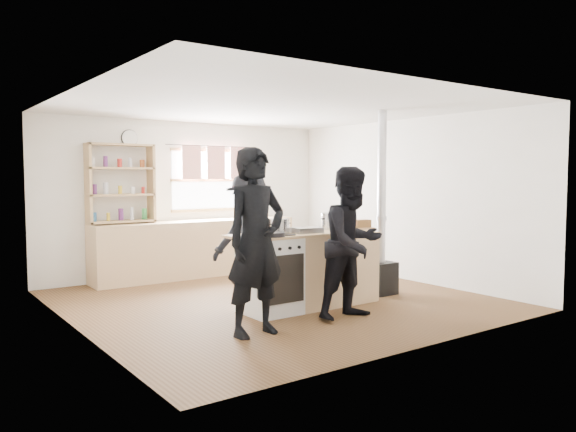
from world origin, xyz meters
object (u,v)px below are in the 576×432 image
object	(u,v)px
roast_tray	(307,230)
stockpot_stove	(280,226)
bread_board	(362,225)
person_far	(249,235)
stockpot_counter	(333,221)
flue_heater	(381,246)
person_near_right	(353,243)
person_near_left	(256,242)
cooking_island	(310,269)
thermos	(240,209)
skillet_greens	(273,234)

from	to	relation	value
roast_tray	stockpot_stove	distance (m)	0.33
bread_board	person_far	size ratio (longest dim) A/B	0.19
stockpot_counter	person_far	bearing A→B (deg)	132.70
flue_heater	person_near_right	size ratio (longest dim) A/B	1.45
stockpot_stove	person_near_left	xyz separation A→B (m)	(-0.82, -0.76, -0.07)
cooking_island	person_near_right	distance (m)	0.84
cooking_island	person_far	bearing A→B (deg)	106.58
person_near_left	thermos	bearing A→B (deg)	56.28
cooking_island	stockpot_stove	xyz separation A→B (m)	(-0.39, 0.09, 0.55)
cooking_island	stockpot_counter	size ratio (longest dim) A/B	6.16
thermos	cooking_island	size ratio (longest dim) A/B	0.16
skillet_greens	roast_tray	distance (m)	0.59
person_near_right	skillet_greens	bearing A→B (deg)	141.42
stockpot_stove	stockpot_counter	world-z (taller)	stockpot_counter
roast_tray	bread_board	world-z (taller)	bread_board
stockpot_counter	thermos	bearing A→B (deg)	86.04
thermos	stockpot_stove	xyz separation A→B (m)	(-1.05, -2.68, -0.04)
skillet_greens	person_near_left	bearing A→B (deg)	-138.72
cooking_island	flue_heater	distance (m)	1.27
bread_board	person_far	bearing A→B (deg)	135.49
person_far	person_near_left	bearing A→B (deg)	57.18
stockpot_stove	person_near_left	bearing A→B (deg)	-137.33
roast_tray	flue_heater	distance (m)	1.39
person_near_right	person_far	xyz separation A→B (m)	(-0.33, 1.69, -0.03)
roast_tray	stockpot_counter	distance (m)	0.62
stockpot_stove	person_far	bearing A→B (deg)	83.20
roast_tray	stockpot_stove	xyz separation A→B (m)	(-0.29, 0.17, 0.05)
person_far	cooking_island	bearing A→B (deg)	103.46
person_near_right	person_far	bearing A→B (deg)	98.98
stockpot_stove	cooking_island	bearing A→B (deg)	-13.17
cooking_island	skillet_greens	distance (m)	0.86
bread_board	person_near_left	bearing A→B (deg)	-164.05
stockpot_counter	person_near_right	distance (m)	0.98
cooking_island	stockpot_counter	world-z (taller)	stockpot_counter
stockpot_counter	person_near_left	world-z (taller)	person_near_left
thermos	stockpot_stove	distance (m)	2.88
bread_board	flue_heater	distance (m)	0.58
stockpot_counter	person_near_left	distance (m)	1.87
stockpot_stove	person_near_right	world-z (taller)	person_near_right
thermos	roast_tray	xyz separation A→B (m)	(-0.76, -2.84, -0.09)
bread_board	person_near_right	distance (m)	0.99
bread_board	flue_heater	bearing A→B (deg)	13.76
person_near_right	cooking_island	bearing A→B (deg)	91.39
thermos	roast_tray	size ratio (longest dim) A/B	0.86
thermos	stockpot_counter	bearing A→B (deg)	-93.96
flue_heater	stockpot_counter	bearing A→B (deg)	171.94
person_near_right	flue_heater	bearing A→B (deg)	30.02
cooking_island	person_near_right	bearing A→B (deg)	-86.65
roast_tray	stockpot_counter	size ratio (longest dim) A/B	1.16
stockpot_counter	person_near_left	xyz separation A→B (m)	(-1.69, -0.79, -0.08)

